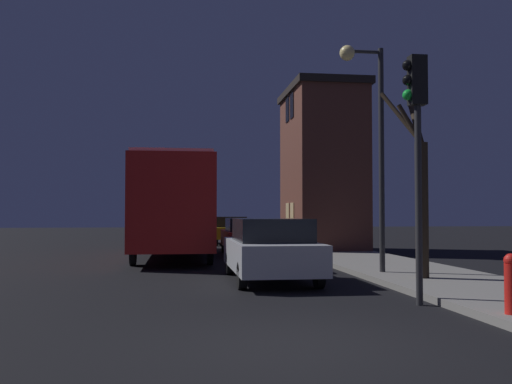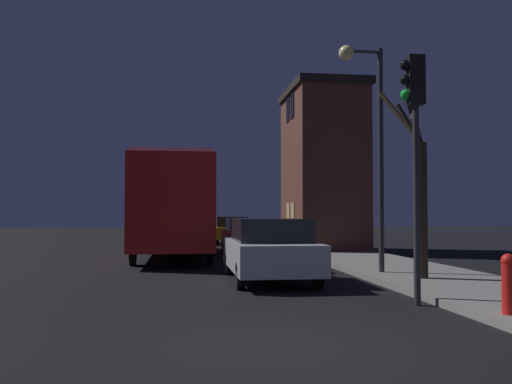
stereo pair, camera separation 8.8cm
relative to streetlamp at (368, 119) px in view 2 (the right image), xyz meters
name	(u,v)px [view 2 (the right image)]	position (x,y,z in m)	size (l,w,h in m)	color
ground_plane	(296,344)	(-3.35, -7.03, -4.08)	(120.00, 120.00, 0.00)	black
brick_building	(323,167)	(1.33, 10.09, -0.42)	(3.09, 5.10, 7.00)	brown
streetlamp	(368,119)	(0.00, 0.00, 0.00)	(1.17, 0.40, 5.84)	#28282B
traffic_light	(414,126)	(-0.62, -4.36, -0.86)	(0.43, 0.24, 4.50)	#28282B
bare_tree	(419,193)	(0.75, -1.34, -1.95)	(0.97, 1.31, 4.57)	#2D2319
bus	(173,201)	(-5.08, 7.62, -1.97)	(2.61, 10.63, 3.55)	red
car_near_lane	(269,249)	(-2.66, -0.42, -3.30)	(1.88, 4.61, 1.52)	#B7BABF
car_mid_lane	(247,235)	(-2.18, 8.31, -3.31)	(1.78, 4.15, 1.45)	#B21E19
car_far_lane	(230,230)	(-2.21, 15.87, -3.31)	(1.77, 4.18, 1.46)	olive
fire_hydrant	(508,282)	(0.06, -6.16, -3.47)	(0.21, 0.21, 0.91)	red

